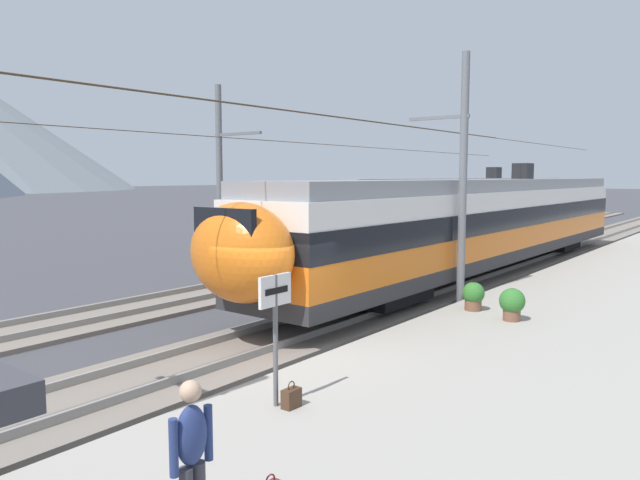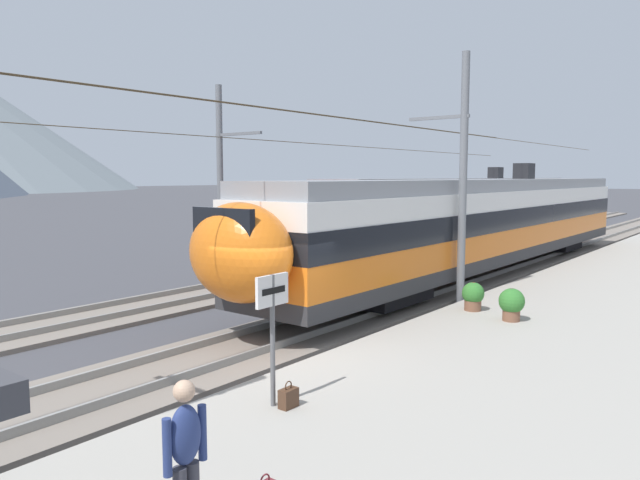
{
  "view_description": "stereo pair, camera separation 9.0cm",
  "coord_description": "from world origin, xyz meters",
  "px_view_note": "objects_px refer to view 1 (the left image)",
  "views": [
    {
      "loc": [
        -9.51,
        -8.23,
        3.96
      ],
      "look_at": [
        5.48,
        3.47,
        1.93
      ],
      "focal_mm": 33.53,
      "sensor_mm": 36.0,
      "label": 1
    },
    {
      "loc": [
        -9.46,
        -8.3,
        3.96
      ],
      "look_at": [
        5.48,
        3.47,
        1.93
      ],
      "focal_mm": 33.53,
      "sensor_mm": 36.0,
      "label": 2
    }
  ],
  "objects_px": {
    "potted_plant_platform_edge": "(512,302)",
    "catenary_mast_far_side": "(222,180)",
    "train_near_platform": "(481,220)",
    "potted_plant_by_shelter": "(473,295)",
    "train_far_track": "(462,206)",
    "passenger_walking": "(192,453)",
    "catenary_mast_mid": "(459,176)",
    "platform_sign": "(275,310)",
    "handbag_near_sign": "(291,398)"
  },
  "relations": [
    {
      "from": "potted_plant_platform_edge",
      "to": "catenary_mast_far_side",
      "type": "bearing_deg",
      "value": 86.77
    },
    {
      "from": "train_near_platform",
      "to": "potted_plant_by_shelter",
      "type": "relative_size",
      "value": 35.55
    },
    {
      "from": "train_far_track",
      "to": "passenger_walking",
      "type": "distance_m",
      "value": 30.73
    },
    {
      "from": "catenary_mast_mid",
      "to": "platform_sign",
      "type": "xyz_separation_m",
      "value": [
        -10.07,
        -1.59,
        -2.13
      ]
    },
    {
      "from": "catenary_mast_mid",
      "to": "catenary_mast_far_side",
      "type": "xyz_separation_m",
      "value": [
        -1.46,
        8.88,
        -0.14
      ]
    },
    {
      "from": "passenger_walking",
      "to": "train_far_track",
      "type": "bearing_deg",
      "value": 19.78
    },
    {
      "from": "handbag_near_sign",
      "to": "platform_sign",
      "type": "bearing_deg",
      "value": 111.05
    },
    {
      "from": "passenger_walking",
      "to": "handbag_near_sign",
      "type": "bearing_deg",
      "value": 24.96
    },
    {
      "from": "platform_sign",
      "to": "passenger_walking",
      "type": "xyz_separation_m",
      "value": [
        -3.2,
        -1.78,
        -0.63
      ]
    },
    {
      "from": "train_near_platform",
      "to": "potted_plant_platform_edge",
      "type": "xyz_separation_m",
      "value": [
        -7.62,
        -4.11,
        -1.47
      ]
    },
    {
      "from": "handbag_near_sign",
      "to": "catenary_mast_far_side",
      "type": "bearing_deg",
      "value": 51.53
    },
    {
      "from": "potted_plant_by_shelter",
      "to": "catenary_mast_far_side",
      "type": "bearing_deg",
      "value": 89.27
    },
    {
      "from": "train_far_track",
      "to": "train_near_platform",
      "type": "bearing_deg",
      "value": -151.79
    },
    {
      "from": "passenger_walking",
      "to": "catenary_mast_mid",
      "type": "bearing_deg",
      "value": 14.24
    },
    {
      "from": "platform_sign",
      "to": "potted_plant_platform_edge",
      "type": "bearing_deg",
      "value": -6.6
    },
    {
      "from": "potted_plant_platform_edge",
      "to": "passenger_walking",
      "type": "bearing_deg",
      "value": -175.61
    },
    {
      "from": "catenary_mast_mid",
      "to": "potted_plant_platform_edge",
      "type": "relative_size",
      "value": 49.59
    },
    {
      "from": "catenary_mast_far_side",
      "to": "platform_sign",
      "type": "height_order",
      "value": "catenary_mast_far_side"
    },
    {
      "from": "catenary_mast_far_side",
      "to": "passenger_walking",
      "type": "relative_size",
      "value": 24.67
    },
    {
      "from": "catenary_mast_mid",
      "to": "potted_plant_by_shelter",
      "type": "bearing_deg",
      "value": -142.12
    },
    {
      "from": "train_far_track",
      "to": "catenary_mast_mid",
      "type": "xyz_separation_m",
      "value": [
        -15.63,
        -7.02,
        1.76
      ]
    },
    {
      "from": "catenary_mast_mid",
      "to": "handbag_near_sign",
      "type": "relative_size",
      "value": 95.21
    },
    {
      "from": "platform_sign",
      "to": "potted_plant_by_shelter",
      "type": "distance_m",
      "value": 8.56
    },
    {
      "from": "catenary_mast_far_side",
      "to": "passenger_walking",
      "type": "xyz_separation_m",
      "value": [
        -11.81,
        -12.25,
        -2.62
      ]
    },
    {
      "from": "catenary_mast_mid",
      "to": "handbag_near_sign",
      "type": "distance_m",
      "value": 10.75
    },
    {
      "from": "passenger_walking",
      "to": "potted_plant_platform_edge",
      "type": "relative_size",
      "value": 2.01
    },
    {
      "from": "platform_sign",
      "to": "potted_plant_by_shelter",
      "type": "bearing_deg",
      "value": 2.36
    },
    {
      "from": "handbag_near_sign",
      "to": "potted_plant_platform_edge",
      "type": "distance_m",
      "value": 7.91
    },
    {
      "from": "passenger_walking",
      "to": "handbag_near_sign",
      "type": "xyz_separation_m",
      "value": [
        3.29,
        1.53,
        -0.78
      ]
    },
    {
      "from": "catenary_mast_mid",
      "to": "passenger_walking",
      "type": "distance_m",
      "value": 13.97
    },
    {
      "from": "potted_plant_platform_edge",
      "to": "potted_plant_by_shelter",
      "type": "xyz_separation_m",
      "value": [
        0.51,
        1.27,
        -0.04
      ]
    },
    {
      "from": "catenary_mast_far_side",
      "to": "catenary_mast_mid",
      "type": "bearing_deg",
      "value": -80.64
    },
    {
      "from": "passenger_walking",
      "to": "potted_plant_platform_edge",
      "type": "bearing_deg",
      "value": 4.39
    },
    {
      "from": "handbag_near_sign",
      "to": "catenary_mast_mid",
      "type": "bearing_deg",
      "value": 10.42
    },
    {
      "from": "train_far_track",
      "to": "platform_sign",
      "type": "relative_size",
      "value": 13.29
    },
    {
      "from": "train_far_track",
      "to": "handbag_near_sign",
      "type": "xyz_separation_m",
      "value": [
        -25.61,
        -8.86,
        -1.79
      ]
    },
    {
      "from": "platform_sign",
      "to": "train_far_track",
      "type": "bearing_deg",
      "value": 18.52
    },
    {
      "from": "catenary_mast_mid",
      "to": "train_near_platform",
      "type": "bearing_deg",
      "value": 16.15
    },
    {
      "from": "potted_plant_by_shelter",
      "to": "handbag_near_sign",
      "type": "bearing_deg",
      "value": -175.94
    },
    {
      "from": "train_near_platform",
      "to": "passenger_walking",
      "type": "height_order",
      "value": "train_near_platform"
    },
    {
      "from": "catenary_mast_far_side",
      "to": "potted_plant_by_shelter",
      "type": "relative_size",
      "value": 53.13
    },
    {
      "from": "passenger_walking",
      "to": "potted_plant_by_shelter",
      "type": "distance_m",
      "value": 11.88
    },
    {
      "from": "train_far_track",
      "to": "handbag_near_sign",
      "type": "relative_size",
      "value": 64.87
    },
    {
      "from": "catenary_mast_far_side",
      "to": "potted_plant_by_shelter",
      "type": "xyz_separation_m",
      "value": [
        -0.13,
        -10.12,
        -3.13
      ]
    },
    {
      "from": "passenger_walking",
      "to": "potted_plant_platform_edge",
      "type": "height_order",
      "value": "passenger_walking"
    },
    {
      "from": "catenary_mast_mid",
      "to": "passenger_walking",
      "type": "relative_size",
      "value": 24.67
    },
    {
      "from": "train_far_track",
      "to": "handbag_near_sign",
      "type": "bearing_deg",
      "value": -160.92
    },
    {
      "from": "train_far_track",
      "to": "potted_plant_platform_edge",
      "type": "relative_size",
      "value": 33.79
    },
    {
      "from": "train_far_track",
      "to": "handbag_near_sign",
      "type": "distance_m",
      "value": 27.15
    },
    {
      "from": "handbag_near_sign",
      "to": "potted_plant_by_shelter",
      "type": "xyz_separation_m",
      "value": [
        8.38,
        0.6,
        0.27
      ]
    }
  ]
}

